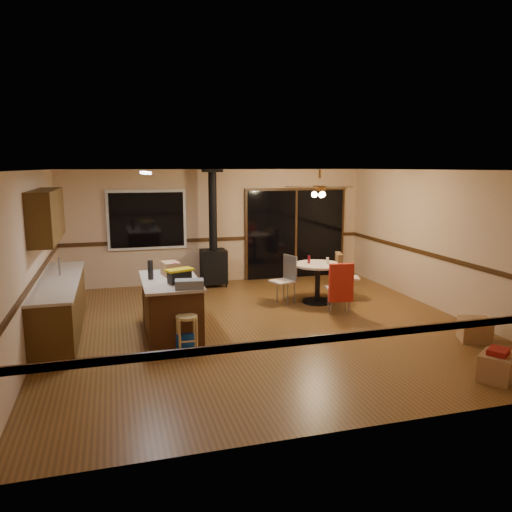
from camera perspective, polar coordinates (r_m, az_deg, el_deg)
name	(u,v)px	position (r m, az deg, el deg)	size (l,w,h in m)	color
floor	(261,326)	(8.52, 0.56, -7.98)	(7.00, 7.00, 0.00)	brown
ceiling	(261,170)	(8.09, 0.60, 9.79)	(7.00, 7.00, 0.00)	silver
wall_back	(218,226)	(11.57, -4.39, 3.41)	(7.00, 7.00, 0.00)	tan
wall_front	(363,306)	(5.03, 12.11, -5.64)	(7.00, 7.00, 0.00)	tan
wall_left	(31,261)	(7.96, -24.34, -0.53)	(7.00, 7.00, 0.00)	tan
wall_right	(443,241)	(9.79, 20.62, 1.56)	(7.00, 7.00, 0.00)	tan
chair_rail	(261,268)	(8.26, 0.58, -1.38)	(7.00, 7.00, 0.08)	#37200D
window	(147,220)	(11.29, -12.35, 4.06)	(1.72, 0.10, 1.32)	black
sliding_door	(296,234)	(12.08, 4.54, 2.50)	(2.52, 0.10, 2.10)	black
lower_cabinets	(60,308)	(8.59, -21.47, -5.55)	(0.60, 3.00, 0.86)	#4E3313
countertop	(58,280)	(8.49, -21.66, -2.62)	(0.64, 3.04, 0.04)	#BFAB94
upper_cabinets	(47,215)	(8.55, -22.82, 4.32)	(0.35, 2.00, 0.80)	#4E3313
kitchen_island	(171,307)	(8.10, -9.70, -5.74)	(0.88, 1.68, 0.90)	#422310
wood_stove	(213,254)	(11.18, -4.89, 0.21)	(0.55, 0.50, 2.52)	black
ceiling_fan	(320,190)	(9.67, 7.28, 7.47)	(0.24, 0.24, 0.55)	brown
fluorescent_strip	(145,173)	(8.07, -12.54, 9.27)	(0.10, 1.20, 0.04)	white
toolbox_grey	(189,284)	(7.35, -7.63, -3.20)	(0.41, 0.23, 0.13)	slate
toolbox_black	(179,277)	(7.71, -8.74, -2.38)	(0.34, 0.18, 0.19)	black
toolbox_yellow_lid	(179,270)	(7.69, -8.76, -1.58)	(0.41, 0.22, 0.03)	gold
box_on_island	(170,269)	(8.26, -9.75, -1.43)	(0.25, 0.34, 0.22)	#9A6D44
bottle_dark	(150,270)	(8.03, -11.97, -1.57)	(0.09, 0.09, 0.30)	black
bottle_pink	(175,270)	(8.15, -9.26, -1.55)	(0.07, 0.07, 0.23)	#D84C8C
bottle_white	(175,266)	(8.55, -9.25, -1.17)	(0.06, 0.06, 0.18)	white
bar_stool	(187,335)	(7.29, -7.89, -8.90)	(0.31, 0.31, 0.56)	tan
blue_bucket	(185,340)	(7.52, -8.14, -9.51)	(0.32, 0.32, 0.26)	#0C3EAB
dining_table	(318,276)	(9.89, 7.06, -2.29)	(0.94, 0.94, 0.78)	black
glass_red	(309,259)	(9.86, 6.07, -0.39)	(0.06, 0.06, 0.15)	#590C14
glass_cream	(328,261)	(9.86, 8.18, -0.52)	(0.05, 0.05, 0.13)	beige
chair_left	(287,274)	(9.79, 3.53, -2.03)	(0.51, 0.51, 0.51)	#C5AB93
chair_near	(341,282)	(9.12, 9.65, -3.00)	(0.48, 0.52, 0.70)	#C5AB93
chair_right	(340,270)	(10.18, 9.56, -1.63)	(0.56, 0.54, 0.70)	#C5AB93
box_under_window	(181,282)	(10.98, -8.55, -2.96)	(0.45, 0.36, 0.36)	#9A6D44
box_corner_a	(497,367)	(7.10, 25.84, -11.36)	(0.45, 0.38, 0.34)	#9A6D44
box_corner_b	(475,330)	(8.47, 23.72, -7.70)	(0.44, 0.38, 0.36)	#9A6D44
box_small_red	(498,352)	(7.03, 25.97, -9.80)	(0.27, 0.22, 0.07)	maroon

